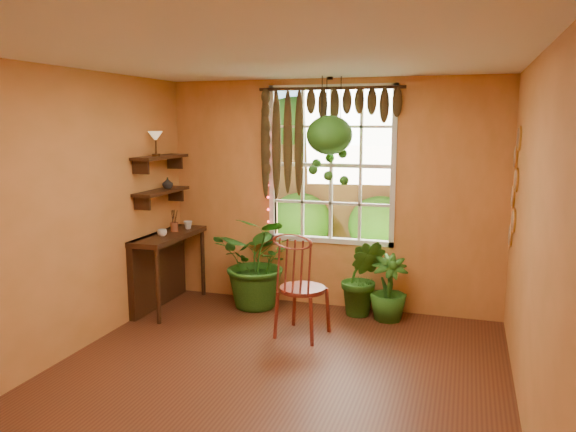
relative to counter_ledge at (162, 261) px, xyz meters
name	(u,v)px	position (x,y,z in m)	size (l,w,h in m)	color
floor	(266,386)	(1.91, -1.60, -0.55)	(4.50, 4.50, 0.00)	#592C19
ceiling	(264,56)	(1.91, -1.60, 2.15)	(4.50, 4.50, 0.00)	white
wall_back	(330,195)	(1.91, 0.65, 0.80)	(4.00, 4.00, 0.00)	#E08F4C
wall_left	(59,217)	(-0.09, -1.60, 0.80)	(4.50, 4.50, 0.00)	#E08F4C
wall_right	(534,246)	(3.91, -1.60, 0.80)	(4.50, 4.50, 0.00)	#E08F4C
window	(331,165)	(1.91, 0.68, 1.15)	(1.52, 0.10, 1.86)	white
valance_vine	(322,115)	(1.82, 0.56, 1.73)	(1.70, 0.12, 1.10)	#3E1F10
string_lights	(268,160)	(1.15, 0.59, 1.20)	(0.03, 0.03, 1.54)	#FF2633
wall_plates	(514,189)	(3.89, 0.19, 1.00)	(0.04, 0.32, 1.10)	beige
counter_ledge	(162,261)	(0.00, 0.00, 0.00)	(0.40, 1.20, 0.90)	#3E1F10
shelf_lower	(162,191)	(0.03, 0.00, 0.85)	(0.25, 0.90, 0.04)	#3E1F10
shelf_upper	(160,157)	(0.03, 0.00, 1.25)	(0.25, 0.90, 0.04)	#3E1F10
backyard	(398,170)	(2.15, 5.27, 0.73)	(14.00, 10.00, 12.00)	#31631C
windsor_chair	(301,302)	(1.87, -0.43, -0.18)	(0.56, 0.58, 1.28)	maroon
potted_plant_left	(259,261)	(1.13, 0.32, 0.01)	(1.02, 0.88, 1.13)	#154A13
potted_plant_mid	(363,278)	(2.36, 0.39, -0.10)	(0.49, 0.40, 0.90)	#154A13
potted_plant_right	(389,288)	(2.67, 0.34, -0.18)	(0.41, 0.41, 0.74)	#154A13
hanging_basket	(329,141)	(1.94, 0.43, 1.44)	(0.52, 0.52, 1.22)	black
cup_a	(162,233)	(0.13, -0.18, 0.39)	(0.11, 0.11, 0.09)	silver
cup_b	(188,225)	(0.19, 0.33, 0.40)	(0.11, 0.11, 0.10)	beige
brush_jar	(174,221)	(0.11, 0.14, 0.48)	(0.09, 0.09, 0.33)	brown
shelf_vase	(168,183)	(0.04, 0.14, 0.93)	(0.13, 0.13, 0.13)	#B2AD99
tiffany_lamp	(155,138)	(0.05, -0.11, 1.47)	(0.17, 0.17, 0.28)	#523117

